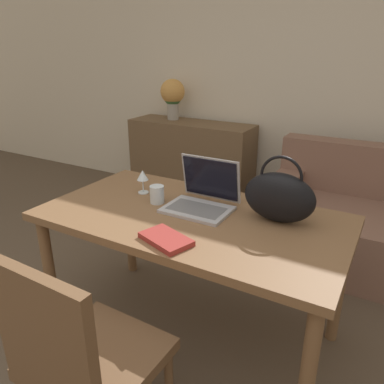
{
  "coord_description": "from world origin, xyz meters",
  "views": [
    {
      "loc": [
        0.85,
        -0.7,
        1.51
      ],
      "look_at": [
        0.02,
        0.76,
        0.85
      ],
      "focal_mm": 35.0,
      "sensor_mm": 36.0,
      "label": 1
    }
  ],
  "objects_px": {
    "laptop": "(203,195)",
    "couch": "(374,228)",
    "drinking_glass": "(157,194)",
    "wine_glass": "(143,177)",
    "handbag": "(279,197)",
    "chair": "(80,356)",
    "flower_vase": "(173,95)"
  },
  "relations": [
    {
      "from": "chair",
      "to": "couch",
      "type": "relative_size",
      "value": 0.58
    },
    {
      "from": "couch",
      "to": "handbag",
      "type": "relative_size",
      "value": 4.64
    },
    {
      "from": "drinking_glass",
      "to": "wine_glass",
      "type": "bearing_deg",
      "value": 152.41
    },
    {
      "from": "chair",
      "to": "laptop",
      "type": "distance_m",
      "value": 0.95
    },
    {
      "from": "laptop",
      "to": "flower_vase",
      "type": "bearing_deg",
      "value": 126.75
    },
    {
      "from": "laptop",
      "to": "chair",
      "type": "bearing_deg",
      "value": -90.12
    },
    {
      "from": "chair",
      "to": "wine_glass",
      "type": "height_order",
      "value": "chair"
    },
    {
      "from": "chair",
      "to": "couch",
      "type": "bearing_deg",
      "value": 70.7
    },
    {
      "from": "chair",
      "to": "handbag",
      "type": "xyz_separation_m",
      "value": [
        0.39,
        0.92,
        0.35
      ]
    },
    {
      "from": "chair",
      "to": "couch",
      "type": "xyz_separation_m",
      "value": [
        0.78,
        2.08,
        -0.22
      ]
    },
    {
      "from": "couch",
      "to": "drinking_glass",
      "type": "xyz_separation_m",
      "value": [
        -1.02,
        -1.26,
        0.5
      ]
    },
    {
      "from": "chair",
      "to": "flower_vase",
      "type": "xyz_separation_m",
      "value": [
        -1.23,
        2.55,
        0.56
      ]
    },
    {
      "from": "drinking_glass",
      "to": "handbag",
      "type": "bearing_deg",
      "value": 8.83
    },
    {
      "from": "couch",
      "to": "flower_vase",
      "type": "xyz_separation_m",
      "value": [
        -2.01,
        0.47,
        0.78
      ]
    },
    {
      "from": "couch",
      "to": "laptop",
      "type": "distance_m",
      "value": 1.5
    },
    {
      "from": "couch",
      "to": "drinking_glass",
      "type": "height_order",
      "value": "drinking_glass"
    },
    {
      "from": "chair",
      "to": "drinking_glass",
      "type": "bearing_deg",
      "value": 107.27
    },
    {
      "from": "wine_glass",
      "to": "handbag",
      "type": "relative_size",
      "value": 0.4
    },
    {
      "from": "couch",
      "to": "flower_vase",
      "type": "height_order",
      "value": "flower_vase"
    },
    {
      "from": "couch",
      "to": "wine_glass",
      "type": "bearing_deg",
      "value": -134.75
    },
    {
      "from": "chair",
      "to": "flower_vase",
      "type": "distance_m",
      "value": 2.88
    },
    {
      "from": "handbag",
      "to": "chair",
      "type": "bearing_deg",
      "value": -112.9
    },
    {
      "from": "laptop",
      "to": "couch",
      "type": "bearing_deg",
      "value": 56.54
    },
    {
      "from": "drinking_glass",
      "to": "chair",
      "type": "bearing_deg",
      "value": -74.02
    },
    {
      "from": "handbag",
      "to": "drinking_glass",
      "type": "bearing_deg",
      "value": -171.17
    },
    {
      "from": "chair",
      "to": "handbag",
      "type": "relative_size",
      "value": 2.69
    },
    {
      "from": "chair",
      "to": "flower_vase",
      "type": "height_order",
      "value": "flower_vase"
    },
    {
      "from": "couch",
      "to": "flower_vase",
      "type": "bearing_deg",
      "value": 166.89
    },
    {
      "from": "wine_glass",
      "to": "handbag",
      "type": "bearing_deg",
      "value": 1.41
    },
    {
      "from": "laptop",
      "to": "flower_vase",
      "type": "xyz_separation_m",
      "value": [
        -1.23,
        1.65,
        0.26
      ]
    },
    {
      "from": "wine_glass",
      "to": "laptop",
      "type": "bearing_deg",
      "value": -0.35
    },
    {
      "from": "wine_glass",
      "to": "chair",
      "type": "bearing_deg",
      "value": -66.87
    }
  ]
}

